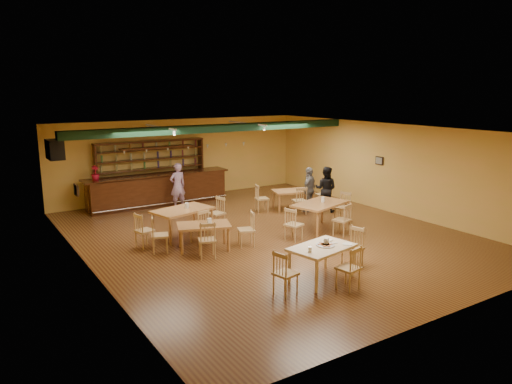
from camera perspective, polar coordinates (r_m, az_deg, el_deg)
floor at (r=13.97m, az=1.36°, el=-5.05°), size 12.00×12.00×0.00m
ceiling_beam at (r=15.80m, az=-4.31°, el=7.53°), size 10.00×0.30×0.25m
track_rail_left at (r=15.58m, az=-11.26°, el=7.53°), size 0.05×2.50×0.05m
track_rail_right at (r=17.01m, az=-1.09°, el=8.12°), size 0.05×2.50×0.05m
ac_unit at (r=15.60m, az=-22.61°, el=4.67°), size 0.34×0.70×0.48m
picture_left at (r=12.56m, az=-20.50°, el=0.23°), size 0.04×0.34×0.28m
picture_right at (r=17.15m, az=14.37°, el=3.61°), size 0.04×0.34×0.28m
bar_counter at (r=17.72m, az=-11.44°, el=0.28°), size 5.28×0.85×1.13m
back_bar_hutch at (r=18.19m, az=-12.24°, el=2.40°), size 4.08×0.40×2.28m
poinsettia at (r=16.93m, az=-18.48°, el=2.14°), size 0.35×0.35×0.49m
dining_table_a at (r=13.80m, az=-8.63°, el=-3.64°), size 1.81×1.33×0.81m
dining_table_b at (r=16.83m, az=4.36°, el=-0.92°), size 1.53×1.16×0.68m
dining_table_c at (r=12.71m, az=-6.17°, el=-5.26°), size 1.55×1.22×0.68m
dining_table_d at (r=14.38m, az=7.54°, el=-2.91°), size 1.89×1.44×0.84m
near_table at (r=10.78m, az=7.74°, el=-8.29°), size 1.57×1.17×0.76m
pizza_tray at (r=10.71m, az=8.22°, el=-6.24°), size 0.44×0.44×0.01m
parmesan_shaker at (r=10.24m, az=6.40°, el=-6.76°), size 0.09×0.09×0.11m
napkin_stack at (r=11.01m, az=8.54°, el=-5.69°), size 0.23×0.20×0.03m
pizza_server at (r=10.84m, az=8.66°, el=-5.97°), size 0.32×0.24×0.00m
side_plate at (r=10.86m, az=10.76°, el=-6.07°), size 0.26×0.26×0.01m
patron_bar at (r=17.06m, az=-9.24°, el=0.73°), size 0.61×0.42×1.60m
patron_right_a at (r=16.62m, az=8.24°, el=0.36°), size 0.92×0.95×1.54m
patron_right_b at (r=16.55m, az=6.31°, el=0.32°), size 0.96×0.76×1.52m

